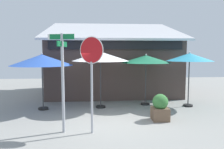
# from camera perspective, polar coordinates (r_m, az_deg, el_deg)

# --- Properties ---
(ground_plane) EXTENTS (28.00, 28.00, 0.10)m
(ground_plane) POSITION_cam_1_polar(r_m,az_deg,el_deg) (8.46, -0.50, -12.01)
(ground_plane) COLOR gray
(cafe_building) EXTENTS (7.93, 5.76, 4.66)m
(cafe_building) POSITION_cam_1_polar(r_m,az_deg,el_deg) (14.00, 0.10, 2.40)
(cafe_building) COLOR #473833
(cafe_building) RESTS_ON ground
(street_sign_post) EXTENTS (0.83, 0.77, 3.10)m
(street_sign_post) POSITION_cam_1_polar(r_m,az_deg,el_deg) (7.02, -12.61, 0.24)
(street_sign_post) COLOR #A8AAB2
(street_sign_post) RESTS_ON ground
(stop_sign) EXTENTS (0.72, 0.44, 3.00)m
(stop_sign) POSITION_cam_1_polar(r_m,az_deg,el_deg) (6.80, -5.28, 2.32)
(stop_sign) COLOR #A8AAB2
(stop_sign) RESTS_ON ground
(patio_umbrella_royal_blue_left) EXTENTS (2.70, 2.70, 2.51)m
(patio_umbrella_royal_blue_left) POSITION_cam_1_polar(r_m,az_deg,el_deg) (10.14, -17.60, 3.53)
(patio_umbrella_royal_blue_left) COLOR black
(patio_umbrella_royal_blue_left) RESTS_ON ground
(patio_umbrella_ivory_center) EXTENTS (2.58, 2.58, 2.63)m
(patio_umbrella_ivory_center) POSITION_cam_1_polar(r_m,az_deg,el_deg) (10.01, -3.00, 4.61)
(patio_umbrella_ivory_center) COLOR black
(patio_umbrella_ivory_center) RESTS_ON ground
(patio_umbrella_forest_green_right) EXTENTS (2.38, 2.38, 2.47)m
(patio_umbrella_forest_green_right) POSITION_cam_1_polar(r_m,az_deg,el_deg) (10.69, 8.73, 3.85)
(patio_umbrella_forest_green_right) COLOR black
(patio_umbrella_forest_green_right) RESTS_ON ground
(patio_umbrella_teal_far_right) EXTENTS (2.14, 2.14, 2.56)m
(patio_umbrella_teal_far_right) POSITION_cam_1_polar(r_m,az_deg,el_deg) (10.86, 19.32, 4.11)
(patio_umbrella_teal_far_right) COLOR black
(patio_umbrella_teal_far_right) RESTS_ON ground
(sidewalk_planter) EXTENTS (0.60, 0.60, 0.99)m
(sidewalk_planter) POSITION_cam_1_polar(r_m,az_deg,el_deg) (8.51, 12.29, -8.28)
(sidewalk_planter) COLOR brown
(sidewalk_planter) RESTS_ON ground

